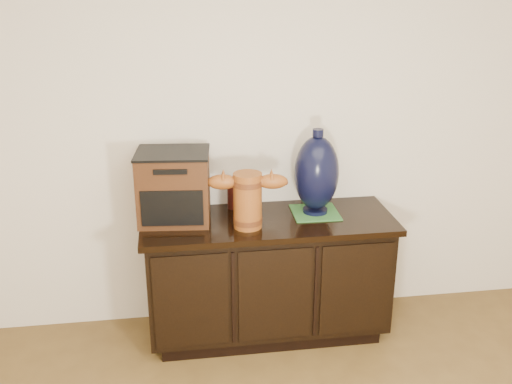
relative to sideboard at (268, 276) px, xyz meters
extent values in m
plane|color=white|center=(0.00, 0.27, 0.91)|extent=(4.50, 0.00, 4.50)
cube|color=black|center=(0.00, 0.00, -0.35)|extent=(1.29, 0.45, 0.08)
cube|color=black|center=(0.00, 0.00, 0.01)|extent=(1.40, 0.50, 0.64)
cube|color=black|center=(0.00, 0.00, 0.35)|extent=(1.46, 0.56, 0.03)
cube|color=black|center=(-0.47, -0.25, 0.01)|extent=(0.41, 0.01, 0.56)
cube|color=black|center=(0.00, -0.25, 0.01)|extent=(0.41, 0.01, 0.56)
cube|color=black|center=(0.47, -0.25, 0.01)|extent=(0.41, 0.01, 0.56)
cylinder|color=#A0541D|center=(-0.13, -0.09, 0.53)|extent=(0.17, 0.17, 0.31)
cylinder|color=#38160A|center=(-0.13, -0.09, 0.41)|extent=(0.18, 0.18, 0.03)
cylinder|color=#38160A|center=(-0.13, -0.09, 0.63)|extent=(0.18, 0.18, 0.03)
ellipsoid|color=#A0541D|center=(-0.27, -0.08, 0.64)|extent=(0.18, 0.10, 0.08)
ellipsoid|color=#A0541D|center=(0.01, -0.11, 0.64)|extent=(0.18, 0.10, 0.08)
cube|color=#422310|center=(-0.53, 0.07, 0.57)|extent=(0.42, 0.35, 0.39)
cube|color=black|center=(-0.54, -0.09, 0.50)|extent=(0.34, 0.04, 0.20)
cube|color=black|center=(-0.53, 0.07, 0.77)|extent=(0.43, 0.36, 0.01)
cube|color=#347032|center=(0.29, 0.05, 0.37)|extent=(0.27, 0.27, 0.01)
cylinder|color=black|center=(0.29, 0.05, 0.39)|extent=(0.14, 0.14, 0.02)
ellipsoid|color=black|center=(0.29, 0.05, 0.62)|extent=(0.26, 0.26, 0.44)
cylinder|color=black|center=(0.29, 0.05, 0.86)|extent=(0.06, 0.06, 0.04)
cylinder|color=#57150F|center=(-0.18, 0.20, 0.45)|extent=(0.07, 0.07, 0.17)
cylinder|color=silver|center=(-0.18, 0.20, 0.55)|extent=(0.06, 0.06, 0.03)
camera|label=1|loc=(-0.53, -3.13, 1.72)|focal=42.00mm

